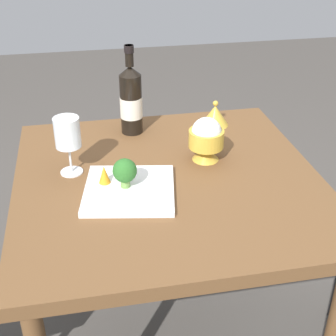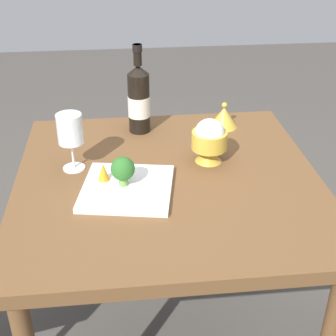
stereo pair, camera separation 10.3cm
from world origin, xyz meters
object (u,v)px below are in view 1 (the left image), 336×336
at_px(rice_bowl_lid, 215,115).
at_px(carrot_garnish_left, 104,174).
at_px(wine_bottle, 131,100).
at_px(wine_glass, 67,134).
at_px(rice_bowl, 206,138).
at_px(serving_plate, 129,190).
at_px(broccoli_floret, 125,171).

relative_size(rice_bowl_lid, carrot_garnish_left, 1.88).
distance_m(wine_bottle, wine_glass, 0.33).
bearing_deg(wine_bottle, rice_bowl, -50.54).
bearing_deg(wine_glass, wine_bottle, 49.03).
bearing_deg(carrot_garnish_left, rice_bowl_lid, 39.72).
bearing_deg(wine_bottle, rice_bowl_lid, 0.17).
xyz_separation_m(rice_bowl, serving_plate, (-0.26, -0.15, -0.07)).
bearing_deg(serving_plate, rice_bowl_lid, 47.51).
distance_m(wine_bottle, rice_bowl, 0.32).
xyz_separation_m(rice_bowl_lid, carrot_garnish_left, (-0.43, -0.35, 0.00)).
bearing_deg(rice_bowl, carrot_garnish_left, -161.83).
height_order(rice_bowl, rice_bowl_lid, rice_bowl).
bearing_deg(wine_glass, rice_bowl, 0.45).
bearing_deg(wine_bottle, wine_glass, -130.97).
relative_size(rice_bowl_lid, broccoli_floret, 1.17).
distance_m(broccoli_floret, carrot_garnish_left, 0.07).
xyz_separation_m(wine_bottle, serving_plate, (-0.06, -0.39, -0.11)).
relative_size(rice_bowl, serving_plate, 0.49).
xyz_separation_m(wine_bottle, broccoli_floret, (-0.07, -0.38, -0.05)).
relative_size(wine_bottle, carrot_garnish_left, 5.78).
distance_m(rice_bowl_lid, carrot_garnish_left, 0.55).
height_order(wine_bottle, rice_bowl_lid, wine_bottle).
distance_m(rice_bowl_lid, serving_plate, 0.53).
distance_m(wine_glass, rice_bowl_lid, 0.58).
xyz_separation_m(rice_bowl, carrot_garnish_left, (-0.33, -0.11, -0.03)).
height_order(wine_bottle, carrot_garnish_left, wine_bottle).
xyz_separation_m(broccoli_floret, carrot_garnish_left, (-0.06, 0.03, -0.02)).
bearing_deg(rice_bowl_lid, serving_plate, -132.49).
height_order(wine_bottle, rice_bowl, wine_bottle).
bearing_deg(rice_bowl_lid, rice_bowl, -112.03).
height_order(rice_bowl_lid, broccoli_floret, broccoli_floret).
bearing_deg(carrot_garnish_left, broccoli_floret, -30.49).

